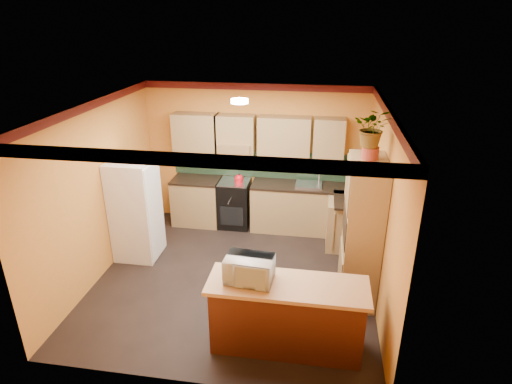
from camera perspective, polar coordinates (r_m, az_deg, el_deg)
room_shell at (r=6.22m, az=-2.50°, el=6.28°), size 4.24×4.24×2.72m
base_cabinets_back at (r=8.17m, az=1.45°, el=-1.92°), size 3.65×0.60×0.88m
countertop_back at (r=7.99m, az=1.48°, el=1.08°), size 3.65×0.62×0.04m
stove at (r=8.26m, az=-2.86°, el=-1.54°), size 0.58×0.58×0.91m
kettle at (r=7.98m, az=-2.30°, el=1.84°), size 0.22×0.22×0.18m
sink at (r=7.92m, az=7.05°, el=0.99°), size 0.48×0.40×0.03m
base_cabinets_right at (r=7.64m, az=12.43°, el=-4.30°), size 0.60×0.80×0.88m
countertop_right at (r=7.45m, az=12.73°, el=-1.15°), size 0.62×0.80×0.04m
fridge at (r=7.34m, az=-15.77°, el=-2.28°), size 0.68×0.66×1.70m
pantry at (r=6.12m, az=13.95°, el=-5.20°), size 0.48×0.90×2.10m
fern_pot at (r=5.74m, az=14.97°, el=5.06°), size 0.22×0.22×0.16m
fern at (r=5.65m, az=15.32°, el=8.27°), size 0.51×0.45×0.51m
breakfast_bar at (r=5.41m, az=4.10°, el=-16.37°), size 1.80×0.55×0.88m
bar_top at (r=5.13m, az=4.25°, el=-12.34°), size 1.90×0.65×0.05m
microwave at (r=5.08m, az=-0.92°, el=-10.25°), size 0.59×0.42×0.31m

